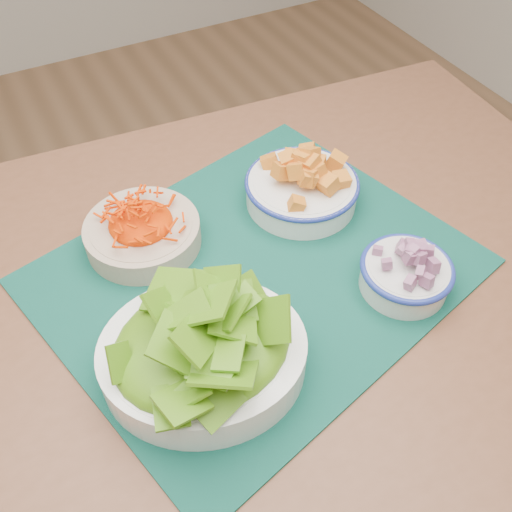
% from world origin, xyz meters
% --- Properties ---
extents(ground, '(4.00, 4.00, 0.00)m').
position_xyz_m(ground, '(0.00, 0.00, 0.00)').
color(ground, '#A57750').
rests_on(ground, ground).
extents(table, '(1.40, 0.99, 0.75)m').
position_xyz_m(table, '(-0.05, -0.22, 0.66)').
color(table, brown).
rests_on(table, ground).
extents(placemat, '(0.68, 0.60, 0.00)m').
position_xyz_m(placemat, '(0.01, -0.19, 0.75)').
color(placemat, '#052E27').
rests_on(placemat, table).
extents(carrot_bowl, '(0.18, 0.18, 0.07)m').
position_xyz_m(carrot_bowl, '(-0.11, -0.06, 0.79)').
color(carrot_bowl, '#C4AB91').
rests_on(carrot_bowl, placemat).
extents(squash_bowl, '(0.22, 0.22, 0.08)m').
position_xyz_m(squash_bowl, '(0.15, -0.09, 0.79)').
color(squash_bowl, white).
rests_on(squash_bowl, placemat).
extents(lettuce_bowl, '(0.31, 0.29, 0.12)m').
position_xyz_m(lettuce_bowl, '(-0.12, -0.31, 0.81)').
color(lettuce_bowl, white).
rests_on(lettuce_bowl, placemat).
extents(onion_bowl, '(0.14, 0.14, 0.07)m').
position_xyz_m(onion_bowl, '(0.18, -0.31, 0.79)').
color(onion_bowl, silver).
rests_on(onion_bowl, placemat).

